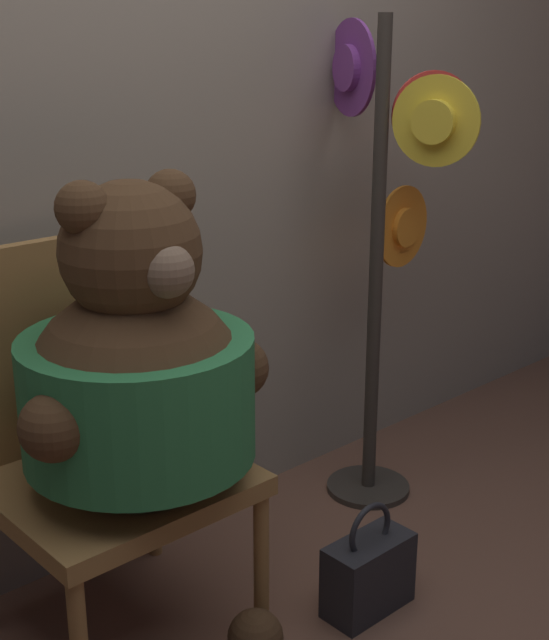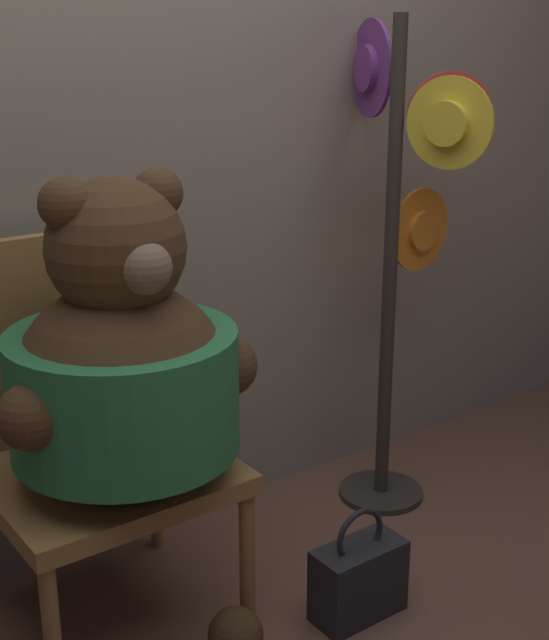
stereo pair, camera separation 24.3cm
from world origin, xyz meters
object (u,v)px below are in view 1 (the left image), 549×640
object	(u,v)px
chair	(94,435)
hat_display_rack	(390,215)
teddy_bear	(139,384)
handbag_on_ground	(368,573)

from	to	relation	value
chair	hat_display_rack	world-z (taller)	hat_display_rack
chair	teddy_bear	xyz separation A→B (m)	(0.02, -0.19, 0.19)
teddy_bear	handbag_on_ground	xyz separation A→B (m)	(0.51, -0.28, -0.60)
chair	hat_display_rack	xyz separation A→B (m)	(1.07, -0.03, 0.42)
hat_display_rack	handbag_on_ground	xyz separation A→B (m)	(-0.54, -0.44, -0.83)
chair	hat_display_rack	distance (m)	1.15
hat_display_rack	handbag_on_ground	size ratio (longest dim) A/B	4.82
teddy_bear	chair	bearing A→B (deg)	96.94
teddy_bear	handbag_on_ground	world-z (taller)	teddy_bear
chair	teddy_bear	size ratio (longest dim) A/B	0.84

